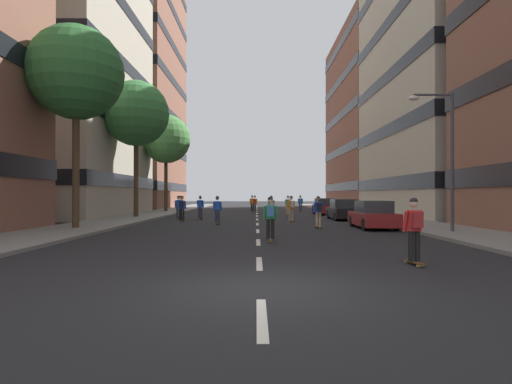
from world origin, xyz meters
The scene contains 29 objects.
ground_plane centered at (0.00, 27.17, 0.00)m, with size 162.99×162.99×0.00m, color black.
sidewalk_left centered at (-9.51, 30.56, 0.07)m, with size 3.96×74.71×0.14m, color gray.
sidewalk_right centered at (9.51, 30.56, 0.07)m, with size 3.96×74.71×0.14m, color gray.
lane_markings centered at (0.00, 28.00, 0.00)m, with size 0.16×62.20×0.01m.
building_left_mid centered at (-17.99, 28.74, 15.26)m, with size 13.14×18.10×30.35m.
building_left_far centered at (-17.99, 49.85, 17.10)m, with size 13.14×20.16×34.02m.
building_right_mid centered at (17.99, 28.74, 14.17)m, with size 13.14×20.21×28.16m.
building_right_far centered at (17.99, 49.85, 12.26)m, with size 13.14×22.47×24.34m.
parked_car_near centered at (6.33, 22.52, 0.70)m, with size 1.82×4.40×1.52m.
parked_car_mid centered at (6.33, 14.62, 0.70)m, with size 1.82×4.40×1.52m.
parked_car_far centered at (6.33, 30.83, 0.70)m, with size 1.82×4.40×1.52m.
street_tree_near centered at (-9.51, 35.39, 7.66)m, with size 5.09×5.09×10.09m.
street_tree_mid centered at (-9.51, 13.54, 8.21)m, with size 4.89×4.89×10.55m.
street_tree_far centered at (-9.51, 24.49, 8.21)m, with size 5.12×5.12×10.66m.
streetlamp_right centered at (8.74, 11.29, 4.14)m, with size 2.13×0.30×6.50m.
skater_0 centered at (-4.25, 22.90, 0.98)m, with size 0.57×0.92×1.78m.
skater_1 centered at (-2.51, 17.87, 0.98)m, with size 0.54×0.91×1.78m.
skater_2 centered at (-0.22, 35.02, 1.02)m, with size 0.57×0.92×1.78m.
skater_3 centered at (-5.98, 23.40, 0.98)m, with size 0.55×0.92×1.78m.
skater_4 centered at (1.12, 24.84, 0.98)m, with size 0.55×0.92×1.78m.
skater_5 centered at (4.10, 2.75, 1.02)m, with size 0.55×0.92×1.78m.
skater_6 centered at (-5.15, 20.34, 1.02)m, with size 0.54×0.91×1.78m.
skater_7 centered at (-6.39, 26.36, 1.02)m, with size 0.55×0.91×1.78m.
skater_8 centered at (2.77, 29.18, 1.02)m, with size 0.57×0.92×1.78m.
skater_9 centered at (4.74, 37.19, 1.02)m, with size 0.57×0.92×1.78m.
skater_10 centered at (0.48, 8.25, 1.02)m, with size 0.53×0.90×1.78m.
skater_11 centered at (3.37, 14.82, 1.02)m, with size 0.56×0.92×1.78m.
skater_12 centered at (-0.50, 36.77, 0.98)m, with size 0.56×0.92×1.78m.
skater_13 centered at (2.33, 20.25, 1.02)m, with size 0.56×0.92×1.78m.
Camera 1 is at (-0.09, -8.31, 1.86)m, focal length 29.40 mm.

